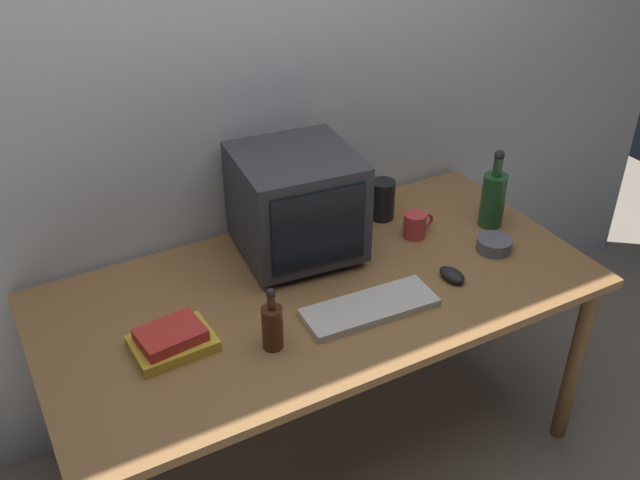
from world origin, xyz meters
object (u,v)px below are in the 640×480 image
Objects in this scene: book_stack at (172,340)px; cd_spindle at (494,245)px; bottle_tall at (493,198)px; metal_canister at (383,200)px; crt_monitor at (296,204)px; bottle_short at (272,326)px; keyboard at (370,308)px; mug at (415,225)px; computer_mouse at (452,275)px.

cd_spindle is (1.14, -0.04, -0.01)m from book_stack.
metal_canister is (-0.32, 0.23, -0.04)m from bottle_tall.
bottle_short is (-0.28, -0.40, -0.12)m from crt_monitor.
keyboard is 2.05× the size of bottle_short.
bottle_short is 1.71× the size of mug.
keyboard is at bearing -126.50° from metal_canister.
bottle_tall is at bearing 21.94° from keyboard.
bottle_tall is at bearing -13.09° from mug.
bottle_tall is 0.40m from metal_canister.
mug reaches higher than keyboard.
mug is at bearing 131.94° from cd_spindle.
keyboard is 0.47m from mug.
bottle_short is 0.29m from book_stack.
book_stack is (-0.59, 0.12, 0.02)m from keyboard.
computer_mouse is at bearing 1.54° from bottle_short.
cd_spindle is at bearing -2.12° from book_stack.
metal_canister reaches higher than mug.
metal_canister is at bearing 144.14° from bottle_tall.
bottle_tall is at bearing 4.55° from book_stack.
computer_mouse is 0.49× the size of bottle_short.
computer_mouse is (0.32, 0.01, 0.01)m from keyboard.
cd_spindle reaches higher than keyboard.
metal_canister is at bearing 101.54° from mug.
cd_spindle is (0.60, -0.32, -0.17)m from crt_monitor.
bottle_short is (-0.65, -0.02, 0.06)m from computer_mouse.
keyboard is 0.56m from cd_spindle.
bottle_short is 1.71× the size of cd_spindle.
bottle_tall is at bearing 25.86° from computer_mouse.
book_stack is 1.96× the size of mug.
bottle_tall reaches higher than metal_canister.
metal_canister is (0.34, 0.45, 0.06)m from keyboard.
bottle_tall is 2.50× the size of mug.
keyboard is at bearing -83.18° from crt_monitor.
book_stack reaches higher than cd_spindle.
crt_monitor is at bearing -171.50° from metal_canister.
crt_monitor is at bearing 152.42° from cd_spindle.
bottle_tall is (0.70, -0.17, -0.08)m from crt_monitor.
mug is at bearing 22.83° from bottle_short.
cd_spindle is at bearing 10.11° from computer_mouse.
crt_monitor reaches higher than bottle_short.
crt_monitor is at bearing 54.80° from bottle_short.
book_stack is 0.98m from metal_canister.
metal_canister is at bearing 81.81° from computer_mouse.
bottle_tall is 1.27× the size of book_stack.
mug is at bearing 73.88° from computer_mouse.
mug is (-0.29, 0.07, -0.07)m from bottle_tall.
mug is at bearing -14.46° from crt_monitor.
book_stack is (-1.24, -0.10, -0.08)m from bottle_tall.
mug is (0.37, 0.29, 0.03)m from keyboard.
mug reaches higher than computer_mouse.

